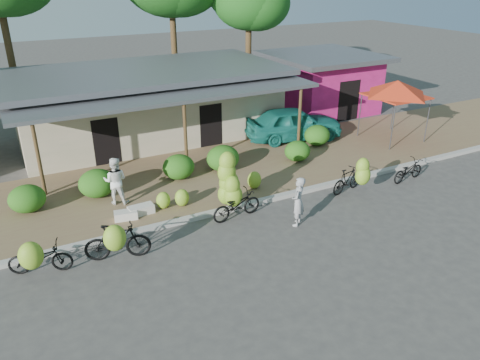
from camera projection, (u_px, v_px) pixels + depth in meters
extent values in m
plane|color=#413F3C|center=(259.00, 237.00, 14.73)|extent=(100.00, 100.00, 0.00)
cube|color=olive|center=(197.00, 178.00, 18.74)|extent=(60.00, 6.00, 0.12)
cube|color=#A8A399|center=(231.00, 209.00, 16.32)|extent=(60.00, 0.25, 0.15)
cube|color=beige|center=(148.00, 106.00, 22.96)|extent=(12.00, 6.00, 3.10)
cube|color=slate|center=(146.00, 72.00, 22.26)|extent=(13.00, 7.00, 0.25)
cube|color=black|center=(170.00, 132.00, 20.77)|extent=(1.40, 0.12, 2.20)
cube|color=slate|center=(176.00, 97.00, 19.17)|extent=(13.00, 2.00, 0.15)
cylinder|color=brown|center=(39.00, 162.00, 16.69)|extent=(0.14, 0.14, 2.85)
cylinder|color=brown|center=(186.00, 138.00, 19.06)|extent=(0.14, 0.14, 2.85)
cylinder|color=brown|center=(300.00, 119.00, 21.43)|extent=(0.14, 0.14, 2.85)
cube|color=#D7217D|center=(322.00, 84.00, 27.42)|extent=(5.00, 5.00, 3.00)
cube|color=slate|center=(324.00, 56.00, 26.75)|extent=(6.00, 6.00, 0.25)
cube|color=black|center=(348.00, 101.00, 25.61)|extent=(1.40, 0.12, 2.20)
cylinder|color=brown|center=(9.00, 47.00, 23.62)|extent=(0.36, 0.36, 8.13)
cylinder|color=brown|center=(174.00, 39.00, 27.91)|extent=(0.36, 0.36, 7.76)
cylinder|color=brown|center=(248.00, 50.00, 28.27)|extent=(0.36, 0.36, 6.40)
ellipsoid|color=#184912|center=(249.00, 0.00, 27.09)|extent=(4.27, 4.27, 3.42)
ellipsoid|color=#255413|center=(27.00, 199.00, 15.85)|extent=(1.23, 1.10, 0.96)
ellipsoid|color=#255413|center=(97.00, 183.00, 16.89)|extent=(1.33, 1.20, 1.04)
ellipsoid|color=#255413|center=(179.00, 167.00, 18.35)|extent=(1.26, 1.14, 0.99)
ellipsoid|color=#255413|center=(223.00, 158.00, 19.09)|extent=(1.36, 1.22, 1.06)
ellipsoid|color=#255413|center=(297.00, 151.00, 20.08)|extent=(1.14, 1.02, 0.89)
ellipsoid|color=#255413|center=(317.00, 135.00, 21.85)|extent=(1.23, 1.11, 0.96)
cylinder|color=#59595E|center=(392.00, 128.00, 21.07)|extent=(0.05, 0.05, 2.10)
cylinder|color=#59595E|center=(427.00, 121.00, 22.00)|extent=(0.05, 0.05, 2.10)
cylinder|color=#59595E|center=(360.00, 115.00, 22.84)|extent=(0.05, 0.05, 2.10)
cylinder|color=#59595E|center=(393.00, 109.00, 23.77)|extent=(0.05, 0.05, 2.10)
cube|color=red|center=(396.00, 96.00, 21.97)|extent=(2.40, 2.40, 0.06)
cone|color=red|center=(397.00, 88.00, 21.82)|extent=(3.50, 3.50, 0.70)
imported|color=black|center=(40.00, 258.00, 12.87)|extent=(1.83, 1.12, 0.91)
ellipsoid|color=#96BC2F|center=(31.00, 256.00, 12.08)|extent=(0.63, 0.54, 0.79)
imported|color=black|center=(118.00, 242.00, 13.43)|extent=(1.97, 1.03, 1.14)
ellipsoid|color=#96BC2F|center=(115.00, 238.00, 12.64)|extent=(0.62, 0.53, 0.77)
imported|color=black|center=(237.00, 205.00, 15.68)|extent=(1.88, 0.82, 0.96)
ellipsoid|color=#96BC2F|center=(227.00, 194.00, 15.99)|extent=(0.62, 0.53, 0.77)
ellipsoid|color=#96BC2F|center=(229.00, 183.00, 15.87)|extent=(0.69, 0.59, 0.87)
ellipsoid|color=#96BC2F|center=(227.00, 172.00, 15.66)|extent=(0.64, 0.54, 0.79)
ellipsoid|color=#96BC2F|center=(227.00, 162.00, 15.53)|extent=(0.58, 0.49, 0.72)
ellipsoid|color=#96BC2F|center=(233.00, 196.00, 15.72)|extent=(0.64, 0.54, 0.80)
ellipsoid|color=#96BC2F|center=(232.00, 185.00, 15.54)|extent=(0.54, 0.46, 0.68)
imported|color=black|center=(347.00, 180.00, 17.54)|extent=(1.66, 0.80, 0.96)
ellipsoid|color=#96BC2F|center=(363.00, 175.00, 16.92)|extent=(0.59, 0.50, 0.73)
ellipsoid|color=#96BC2F|center=(363.00, 166.00, 16.81)|extent=(0.51, 0.44, 0.64)
imported|color=black|center=(408.00, 170.00, 18.48)|extent=(1.71, 0.78, 0.86)
ellipsoid|color=#96BC2F|center=(163.00, 200.00, 16.13)|extent=(0.49, 0.42, 0.62)
ellipsoid|color=#96BC2F|center=(182.00, 198.00, 16.29)|extent=(0.51, 0.43, 0.63)
ellipsoid|color=#96BC2F|center=(254.00, 180.00, 17.58)|extent=(0.54, 0.46, 0.68)
cube|color=silver|center=(141.00, 210.00, 15.83)|extent=(0.87, 0.44, 0.30)
cube|color=silver|center=(126.00, 215.00, 15.50)|extent=(0.81, 0.51, 0.28)
imported|color=#969696|center=(298.00, 202.00, 15.13)|extent=(0.72, 0.72, 1.69)
imported|color=white|center=(115.00, 181.00, 16.28)|extent=(1.03, 0.95, 1.71)
imported|color=#197164|center=(294.00, 123.00, 22.50)|extent=(4.92, 2.74, 1.58)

